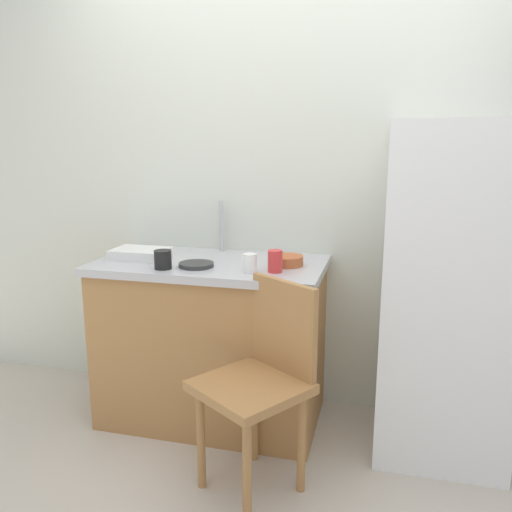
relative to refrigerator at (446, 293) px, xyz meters
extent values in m
plane|color=#BCB2A3|center=(-0.79, -0.66, -0.77)|extent=(8.00, 8.00, 0.00)
cube|color=silver|center=(-0.79, 0.34, 0.57)|extent=(4.80, 0.10, 2.68)
cube|color=#A87542|center=(-1.14, -0.01, -0.36)|extent=(1.12, 0.60, 0.82)
cube|color=#B7B7BC|center=(-1.14, -0.01, 0.07)|extent=(1.16, 0.64, 0.04)
cylinder|color=#B7B7BC|center=(-1.16, 0.24, 0.23)|extent=(0.02, 0.02, 0.28)
cube|color=white|center=(0.00, 0.00, 0.00)|extent=(0.58, 0.58, 1.55)
cylinder|color=#A87542|center=(-0.99, -0.59, -0.55)|extent=(0.04, 0.04, 0.45)
cylinder|color=#A87542|center=(-0.75, -0.76, -0.55)|extent=(0.04, 0.04, 0.45)
cylinder|color=#A87542|center=(-0.83, -0.34, -0.55)|extent=(0.04, 0.04, 0.45)
cylinder|color=#A87542|center=(-0.58, -0.51, -0.55)|extent=(0.04, 0.04, 0.45)
cube|color=#A87542|center=(-0.79, -0.55, -0.30)|extent=(0.56, 0.56, 0.04)
cube|color=#A87542|center=(-0.68, -0.40, -0.08)|extent=(0.31, 0.23, 0.40)
cube|color=white|center=(-1.51, -0.04, 0.11)|extent=(0.28, 0.20, 0.05)
cylinder|color=#B25B33|center=(-0.75, -0.01, 0.11)|extent=(0.16, 0.16, 0.05)
cylinder|color=#2D2D2D|center=(-1.17, -0.15, 0.10)|extent=(0.17, 0.17, 0.02)
cylinder|color=red|center=(-0.77, -0.15, 0.14)|extent=(0.07, 0.07, 0.10)
cylinder|color=white|center=(-0.89, -0.18, 0.13)|extent=(0.06, 0.06, 0.09)
cylinder|color=black|center=(-1.31, -0.22, 0.13)|extent=(0.08, 0.08, 0.09)
camera|label=1|loc=(-0.28, -2.45, 0.69)|focal=36.49mm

